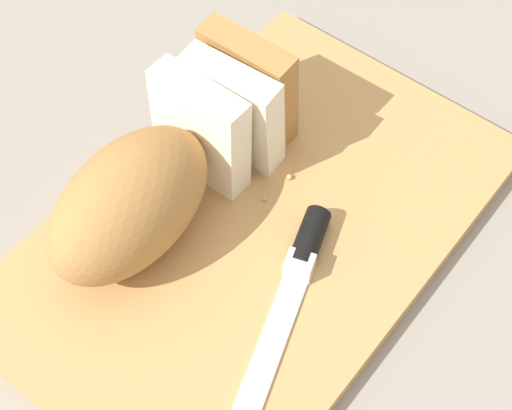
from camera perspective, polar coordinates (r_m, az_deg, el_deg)
ground_plane at (r=0.71m, az=0.00°, el=-2.24°), size 3.00×3.00×0.00m
cutting_board at (r=0.71m, az=0.00°, el=-1.81°), size 0.48×0.31×0.02m
bread_loaf at (r=0.67m, az=-6.71°, el=2.52°), size 0.27×0.10×0.11m
bread_knife at (r=0.66m, az=2.81°, el=-5.50°), size 0.27×0.11×0.02m
crumb_near_knife at (r=0.71m, az=0.63°, el=0.42°), size 0.00×0.00×0.00m
crumb_near_loaf at (r=0.72m, az=2.46°, el=2.06°), size 0.01×0.01×0.01m
crumb_stray_left at (r=0.68m, az=3.50°, el=-3.09°), size 0.01×0.01×0.01m
crumb_stray_right at (r=0.67m, az=2.27°, el=-4.77°), size 0.01×0.01×0.01m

